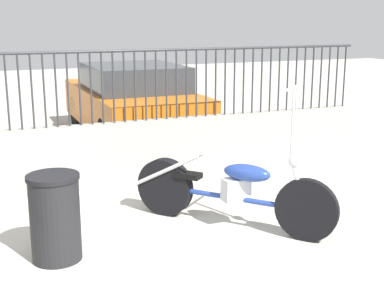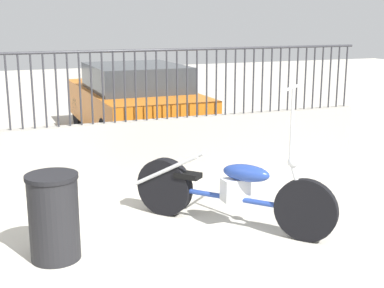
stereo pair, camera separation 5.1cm
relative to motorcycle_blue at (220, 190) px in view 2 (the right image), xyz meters
The scene contains 5 objects.
low_wall 2.77m from the motorcycle_blue, 138.72° to the left, with size 10.20×0.18×0.85m.
fence_railing 2.96m from the motorcycle_blue, 138.72° to the left, with size 10.20×0.04×0.95m.
motorcycle_blue is the anchor object (origin of this frame).
trash_bin 1.79m from the motorcycle_blue, behind, with size 0.48×0.48×0.82m.
car_orange 4.54m from the motorcycle_blue, 86.21° to the left, with size 1.79×4.03×1.37m.
Camera 2 is at (-0.21, -3.91, 2.20)m, focal length 50.00 mm.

